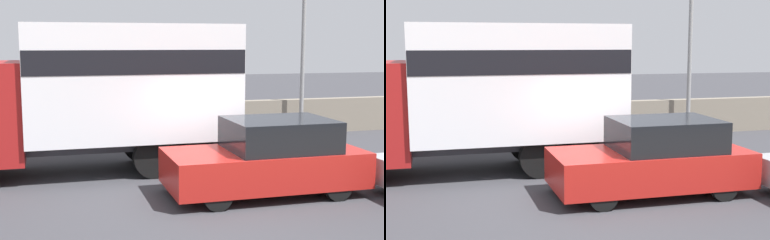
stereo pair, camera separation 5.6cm
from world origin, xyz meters
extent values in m
plane|color=#38383D|center=(0.00, 0.00, 0.00)|extent=(80.00, 80.00, 0.00)
cube|color=gray|center=(0.00, 6.82, 0.60)|extent=(60.00, 0.35, 1.21)
cylinder|color=gray|center=(4.69, 6.21, 2.95)|extent=(0.14, 0.14, 5.90)
cube|color=#2D2D33|center=(-1.63, 2.89, 0.72)|extent=(5.06, 1.37, 0.25)
cube|color=white|center=(-1.63, 2.89, 2.23)|extent=(5.06, 2.48, 2.76)
cube|color=black|center=(-1.63, 2.89, 2.74)|extent=(5.04, 2.50, 0.55)
cylinder|color=black|center=(-0.24, 1.95, 0.50)|extent=(0.99, 0.28, 0.99)
cylinder|color=black|center=(-0.24, 3.84, 0.50)|extent=(0.99, 0.28, 0.99)
cylinder|color=black|center=(-1.25, 1.95, 0.50)|extent=(0.99, 0.28, 0.99)
cylinder|color=black|center=(-1.25, 3.84, 0.50)|extent=(0.99, 0.28, 0.99)
cube|color=#B21E19|center=(0.71, -0.02, 0.58)|extent=(4.13, 1.85, 0.73)
cube|color=black|center=(1.04, -0.02, 1.27)|extent=(2.15, 1.71, 0.65)
cylinder|color=black|center=(-0.57, -0.83, 0.29)|extent=(0.58, 0.20, 0.58)
cylinder|color=black|center=(-0.57, 0.79, 0.29)|extent=(0.58, 0.20, 0.58)
cylinder|color=black|center=(1.99, -0.83, 0.29)|extent=(0.58, 0.20, 0.58)
cylinder|color=black|center=(1.99, 0.79, 0.29)|extent=(0.58, 0.20, 0.58)
camera|label=1|loc=(-3.62, -10.20, 3.19)|focal=50.00mm
camera|label=2|loc=(-3.56, -10.21, 3.19)|focal=50.00mm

